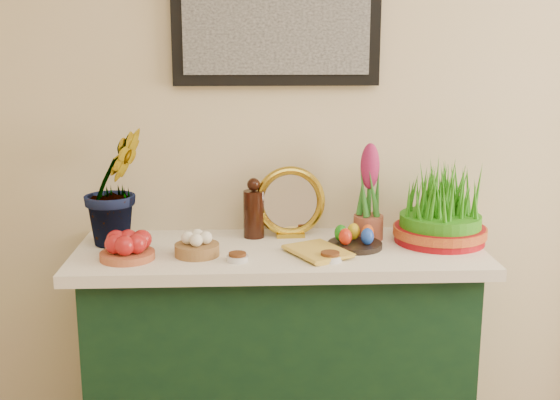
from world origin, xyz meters
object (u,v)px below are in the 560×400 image
object	(u,v)px
book	(297,255)
wheatgrass_sabzeh	(441,210)
hyacinth_green	(114,168)
mirror	(290,203)
sideboard	(279,371)

from	to	relation	value
book	wheatgrass_sabzeh	world-z (taller)	wheatgrass_sabzeh
hyacinth_green	wheatgrass_sabzeh	distance (m)	1.15
hyacinth_green	mirror	xyz separation A→B (m)	(0.61, 0.07, -0.15)
sideboard	book	distance (m)	0.50
hyacinth_green	mirror	bearing A→B (deg)	-35.13
hyacinth_green	book	xyz separation A→B (m)	(0.62, -0.21, -0.26)
wheatgrass_sabzeh	sideboard	bearing A→B (deg)	-175.80
sideboard	mirror	distance (m)	0.61
sideboard	book	bearing A→B (deg)	-67.82
sideboard	wheatgrass_sabzeh	world-z (taller)	wheatgrass_sabzeh
hyacinth_green	book	bearing A→B (deg)	-60.30
book	mirror	bearing A→B (deg)	64.24
mirror	hyacinth_green	bearing A→B (deg)	-173.64
book	sideboard	bearing A→B (deg)	84.94
mirror	book	bearing A→B (deg)	-88.52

